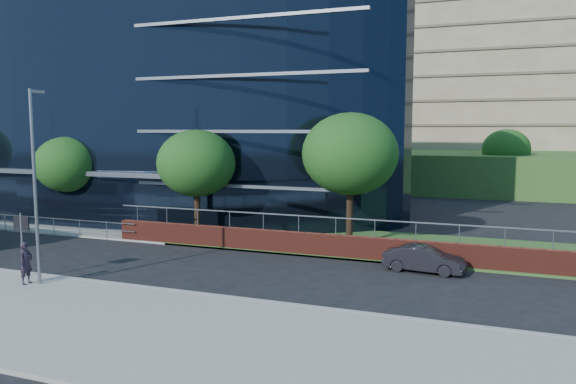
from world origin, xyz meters
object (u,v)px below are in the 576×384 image
at_px(tree_far_d, 350,154).
at_px(streetlight_east, 35,181).
at_px(tree_dist_e, 506,149).
at_px(pedestrian, 26,263).
at_px(tree_far_b, 68,164).
at_px(parked_car, 424,259).
at_px(tree_far_c, 196,163).
at_px(street_sign, 22,231).

distance_m(tree_far_d, streetlight_east, 15.77).
relative_size(tree_far_d, tree_dist_e, 1.14).
bearing_deg(pedestrian, tree_far_b, 31.60).
bearing_deg(parked_car, tree_dist_e, 0.09).
height_order(tree_far_c, pedestrian, tree_far_c).
bearing_deg(pedestrian, tree_far_d, -44.15).
bearing_deg(pedestrian, streetlight_east, -67.25).
bearing_deg(street_sign, tree_dist_e, 64.88).
bearing_deg(street_sign, tree_far_c, 76.71).
bearing_deg(tree_dist_e, street_sign, -115.12).
height_order(tree_far_d, pedestrian, tree_far_d).
relative_size(tree_far_b, pedestrian, 3.42).
bearing_deg(tree_far_c, streetlight_east, -95.11).
xyz_separation_m(tree_far_c, tree_dist_e, (17.00, 31.00, 0.00)).
relative_size(tree_far_c, streetlight_east, 0.81).
height_order(street_sign, tree_far_c, tree_far_c).
relative_size(street_sign, tree_far_b, 0.46).
distance_m(parked_car, pedestrian, 17.28).
bearing_deg(street_sign, parked_car, 25.48).
bearing_deg(tree_far_c, tree_far_b, 177.14).
distance_m(street_sign, tree_far_d, 16.61).
relative_size(tree_dist_e, pedestrian, 3.69).
bearing_deg(tree_far_d, street_sign, -134.78).
bearing_deg(parked_car, streetlight_east, 125.34).
bearing_deg(parked_car, tree_far_b, 87.58).
relative_size(tree_far_b, parked_car, 1.65).
bearing_deg(tree_dist_e, tree_far_c, -118.74).
xyz_separation_m(tree_far_c, parked_car, (13.58, -2.93, -3.93)).
bearing_deg(streetlight_east, tree_dist_e, 66.89).
xyz_separation_m(tree_far_b, parked_car, (23.58, -3.43, -3.61)).
xyz_separation_m(tree_far_b, streetlight_east, (9.00, -11.67, 0.23)).
xyz_separation_m(street_sign, pedestrian, (1.03, -0.82, -1.12)).
bearing_deg(parked_car, pedestrian, 125.26).
bearing_deg(tree_far_c, tree_far_d, 6.34).
relative_size(streetlight_east, parked_car, 2.18).
bearing_deg(streetlight_east, parked_car, 29.50).
relative_size(street_sign, pedestrian, 1.59).
bearing_deg(tree_far_d, tree_far_b, -178.49).
bearing_deg(street_sign, tree_far_b, 124.08).
height_order(tree_far_c, tree_dist_e, same).
relative_size(street_sign, streetlight_east, 0.35).
bearing_deg(tree_far_b, streetlight_east, -52.37).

